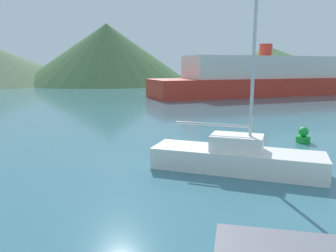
# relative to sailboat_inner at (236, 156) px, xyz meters

# --- Properties ---
(sailboat_inner) EXTENTS (6.33, 4.22, 11.45)m
(sailboat_inner) POSITION_rel_sailboat_inner_xyz_m (0.00, 0.00, 0.00)
(sailboat_inner) COLOR white
(sailboat_inner) RESTS_ON ground_plane
(ferry_distant) EXTENTS (31.81, 13.92, 6.71)m
(ferry_distant) POSITION_rel_sailboat_inner_xyz_m (14.03, 31.13, 1.67)
(ferry_distant) COLOR red
(ferry_distant) RESTS_ON ground_plane
(buoy_marker) EXTENTS (0.70, 0.70, 0.81)m
(buoy_marker) POSITION_rel_sailboat_inner_xyz_m (4.88, 4.09, -0.24)
(buoy_marker) COLOR green
(buoy_marker) RESTS_ON ground_plane
(hill_central) EXTENTS (38.04, 38.04, 13.12)m
(hill_central) POSITION_rel_sailboat_inner_xyz_m (-8.83, 64.59, 5.98)
(hill_central) COLOR #3D6038
(hill_central) RESTS_ON ground_plane
(hill_east) EXTENTS (43.86, 43.86, 8.52)m
(hill_east) POSITION_rel_sailboat_inner_xyz_m (30.47, 68.01, 3.68)
(hill_east) COLOR #476B42
(hill_east) RESTS_ON ground_plane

